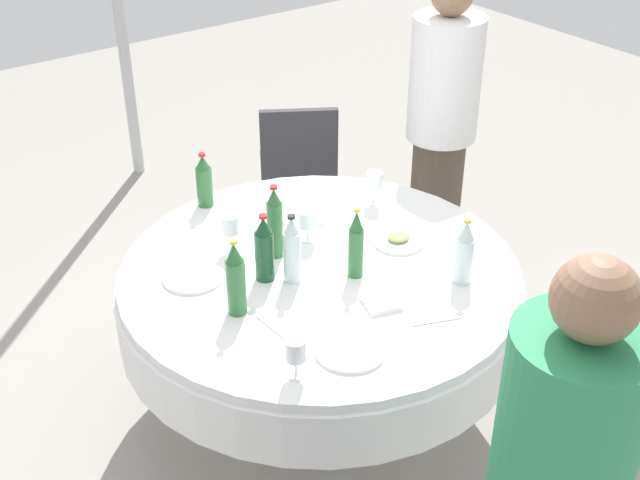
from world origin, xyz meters
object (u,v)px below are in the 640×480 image
Objects in this scene: bottle_green_outer at (236,280)px; plate_inner at (303,214)px; plate_north at (350,350)px; bottle_green_left at (356,245)px; wine_glass_west at (374,182)px; wine_glass_near at (308,220)px; plate_front at (398,240)px; bottle_green_west at (204,181)px; plate_right at (193,276)px; bottle_clear_rear at (292,250)px; wine_glass_left at (296,352)px; dining_table at (320,298)px; bottle_green_far at (275,223)px; bottle_dark_green_near at (264,249)px; chair_west at (298,164)px; wine_glass_rear at (230,226)px; person_east at (441,131)px; bottle_clear_east at (464,253)px.

plate_inner is at bearing -144.22° from bottle_green_outer.
plate_north is 0.92m from plate_inner.
bottle_green_left reaches higher than wine_glass_west.
wine_glass_near is 0.37m from plate_front.
plate_right is at bearing 55.47° from bottle_green_west.
bottle_green_west is 0.83m from bottle_green_left.
plate_front is at bearing 175.90° from bottle_clear_rear.
plate_right is (-0.01, -0.68, -0.09)m from wine_glass_left.
bottle_green_west reaches higher than plate_front.
bottle_green_outer is 0.77m from plate_front.
wine_glass_west is at bearing -176.99° from plate_right.
dining_table is 6.37× the size of bottle_green_west.
bottle_green_left is 0.61m from wine_glass_left.
plate_right is at bearing 3.01° from wine_glass_west.
bottle_green_far reaches higher than wine_glass_west.
bottle_green_west is 1.17m from plate_north.
bottle_dark_green_near is 0.57m from wine_glass_left.
chair_west is (-0.70, -1.14, -0.08)m from dining_table.
wine_glass_rear is 0.10× the size of person_east.
wine_glass_rear is at bearing -159.32° from plate_right.
bottle_clear_east is at bearing 142.22° from bottle_dark_green_near.
bottle_clear_rear is 0.24m from bottle_green_left.
plate_front is (0.13, 0.31, -0.09)m from wine_glass_west.
bottle_clear_rear is at bearing 50.02° from plate_inner.
plate_inner is (-0.10, -0.17, -0.09)m from wine_glass_near.
wine_glass_near is at bearing -91.59° from chair_west.
bottle_green_far is at bearing 4.89° from wine_glass_near.
bottle_clear_rear is at bearing 137.35° from bottle_dark_green_near.
wine_glass_west is at bearing -170.38° from bottle_green_far.
bottle_green_west is 1.19m from wine_glass_left.
bottle_green_outer is 0.34× the size of chair_west.
bottle_green_left is at bearing 151.72° from bottle_clear_rear.
bottle_green_outer is 0.28m from bottle_clear_rear.
plate_inner is (-0.58, -0.42, -0.13)m from bottle_green_outer.
bottle_green_far is 0.17m from wine_glass_near.
bottle_green_outer is (0.77, -0.33, 0.01)m from bottle_clear_east.
bottle_green_west reaches higher than plate_right.
bottle_green_left reaches higher than bottle_clear_east.
bottle_clear_rear reaches higher than wine_glass_left.
chair_west is at bearing -132.49° from bottle_green_outer.
person_east reaches higher than wine_glass_near.
wine_glass_near reaches higher than plate_north.
plate_right is 1.56m from person_east.
bottle_green_far reaches higher than bottle_green_left.
person_east reaches higher than plate_inner.
plate_front is at bearing 154.14° from bottle_green_far.
bottle_green_far is 1.30m from chair_west.
bottle_dark_green_near reaches higher than wine_glass_rear.
person_east is at bearing 171.65° from bottle_green_west.
person_east is at bearing -25.85° from chair_west.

